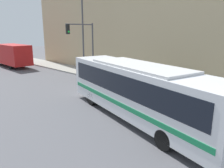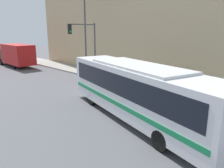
{
  "view_description": "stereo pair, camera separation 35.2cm",
  "coord_description": "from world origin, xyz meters",
  "px_view_note": "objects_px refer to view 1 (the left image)",
  "views": [
    {
      "loc": [
        -9.69,
        -4.19,
        4.88
      ],
      "look_at": [
        0.49,
        5.83,
        1.34
      ],
      "focal_mm": 35.0,
      "sensor_mm": 36.0,
      "label": 1
    },
    {
      "loc": [
        -9.44,
        -4.44,
        4.88
      ],
      "look_at": [
        0.49,
        5.83,
        1.34
      ],
      "focal_mm": 35.0,
      "sensor_mm": 36.0,
      "label": 2
    }
  ],
  "objects_px": {
    "city_bus": "(138,89)",
    "street_lamp": "(80,29)",
    "pedestrian_near_corner": "(163,77)",
    "fire_hydrant": "(178,90)",
    "delivery_truck": "(11,55)",
    "traffic_light_pole": "(84,41)"
  },
  "relations": [
    {
      "from": "traffic_light_pole",
      "to": "delivery_truck",
      "type": "bearing_deg",
      "value": 99.82
    },
    {
      "from": "fire_hydrant",
      "to": "traffic_light_pole",
      "type": "height_order",
      "value": "traffic_light_pole"
    },
    {
      "from": "delivery_truck",
      "to": "traffic_light_pole",
      "type": "relative_size",
      "value": 1.54
    },
    {
      "from": "city_bus",
      "to": "street_lamp",
      "type": "height_order",
      "value": "street_lamp"
    },
    {
      "from": "delivery_truck",
      "to": "traffic_light_pole",
      "type": "distance_m",
      "value": 13.42
    },
    {
      "from": "city_bus",
      "to": "delivery_truck",
      "type": "distance_m",
      "value": 23.65
    },
    {
      "from": "pedestrian_near_corner",
      "to": "fire_hydrant",
      "type": "bearing_deg",
      "value": -120.04
    },
    {
      "from": "delivery_truck",
      "to": "street_lamp",
      "type": "distance_m",
      "value": 12.22
    },
    {
      "from": "street_lamp",
      "to": "pedestrian_near_corner",
      "type": "xyz_separation_m",
      "value": [
        1.25,
        -9.63,
        -3.95
      ]
    },
    {
      "from": "city_bus",
      "to": "pedestrian_near_corner",
      "type": "height_order",
      "value": "city_bus"
    },
    {
      "from": "city_bus",
      "to": "street_lamp",
      "type": "xyz_separation_m",
      "value": [
        5.52,
        12.19,
        3.16
      ]
    },
    {
      "from": "city_bus",
      "to": "pedestrian_near_corner",
      "type": "relative_size",
      "value": 6.95
    },
    {
      "from": "pedestrian_near_corner",
      "to": "delivery_truck",
      "type": "bearing_deg",
      "value": 101.77
    },
    {
      "from": "city_bus",
      "to": "delivery_truck",
      "type": "height_order",
      "value": "city_bus"
    },
    {
      "from": "city_bus",
      "to": "traffic_light_pole",
      "type": "bearing_deg",
      "value": 79.69
    },
    {
      "from": "fire_hydrant",
      "to": "pedestrian_near_corner",
      "type": "relative_size",
      "value": 0.44
    },
    {
      "from": "delivery_truck",
      "to": "fire_hydrant",
      "type": "bearing_deg",
      "value": -82.03
    },
    {
      "from": "delivery_truck",
      "to": "street_lamp",
      "type": "bearing_deg",
      "value": -74.62
    },
    {
      "from": "traffic_light_pole",
      "to": "fire_hydrant",
      "type": "bearing_deg",
      "value": -84.49
    },
    {
      "from": "city_bus",
      "to": "fire_hydrant",
      "type": "xyz_separation_m",
      "value": [
        5.61,
        0.56,
        -1.27
      ]
    },
    {
      "from": "city_bus",
      "to": "fire_hydrant",
      "type": "relative_size",
      "value": 15.64
    },
    {
      "from": "traffic_light_pole",
      "to": "street_lamp",
      "type": "height_order",
      "value": "street_lamp"
    }
  ]
}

